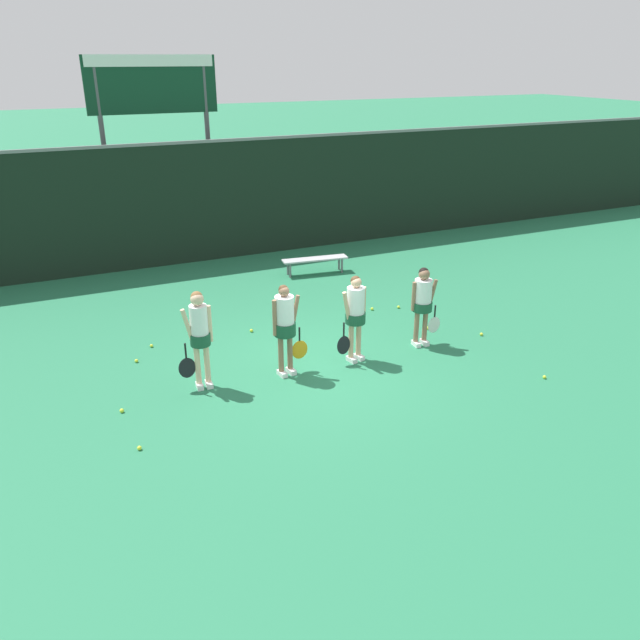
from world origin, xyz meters
The scene contains 18 objects.
ground_plane centered at (0.00, 0.00, 0.00)m, with size 140.00×140.00×0.00m, color #26724C.
fence_windscreen centered at (0.00, 7.45, 1.71)m, with size 60.00×0.08×3.39m.
scoreboard centered at (-1.08, 8.68, 4.30)m, with size 3.56×0.15×5.53m.
bench_courtside centered at (2.17, 5.03, 0.38)m, with size 1.82×0.58×0.44m.
player_0 centered at (-2.24, 0.08, 1.09)m, with size 0.65×0.36×1.82m.
player_1 centered at (-0.70, -0.08, 1.04)m, with size 0.69×0.40×1.76m.
player_2 centered at (0.72, -0.09, 1.03)m, with size 0.65×0.39×1.73m.
player_3 centered at (2.29, -0.02, 0.99)m, with size 0.68×0.41×1.66m.
tennis_ball_0 centered at (-3.18, 1.56, 0.03)m, with size 0.07×0.07×0.07m, color #CCE033.
tennis_ball_1 centered at (2.30, 2.04, 0.03)m, with size 0.07×0.07×0.07m, color #CCE033.
tennis_ball_2 centered at (-3.63, -1.45, 0.03)m, with size 0.07×0.07×0.07m, color #CCE033.
tennis_ball_3 centered at (2.93, 1.89, 0.03)m, with size 0.07×0.07×0.07m, color #CCE033.
tennis_ball_4 centered at (2.87, 0.55, 0.04)m, with size 0.07×0.07×0.07m, color #CCE033.
tennis_ball_5 centered at (-3.71, -0.23, 0.04)m, with size 0.07×0.07×0.07m, color #CCE033.
tennis_ball_6 centered at (3.57, -2.23, 0.03)m, with size 0.07×0.07×0.07m, color #CCE033.
tennis_ball_7 centered at (3.72, -0.20, 0.03)m, with size 0.07×0.07×0.07m, color #CCE033.
tennis_ball_8 centered at (-0.68, 2.01, 0.04)m, with size 0.07×0.07×0.07m, color #CCE033.
tennis_ball_9 centered at (-2.79, 2.13, 0.03)m, with size 0.07×0.07×0.07m, color #CCE033.
Camera 1 is at (-4.41, -9.78, 5.49)m, focal length 35.00 mm.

